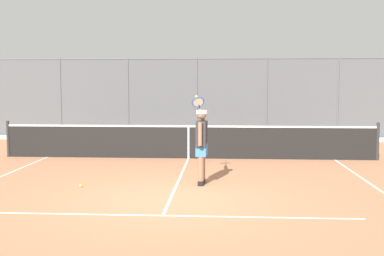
# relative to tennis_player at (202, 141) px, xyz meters

# --- Properties ---
(ground_plane) EXTENTS (60.00, 60.00, 0.00)m
(ground_plane) POSITION_rel_tennis_player_xyz_m (0.53, 1.40, -0.93)
(ground_plane) COLOR #B27551
(court_line_markings) EXTENTS (8.40, 11.07, 0.01)m
(court_line_markings) POSITION_rel_tennis_player_xyz_m (0.53, 2.82, -0.93)
(court_line_markings) COLOR white
(court_line_markings) RESTS_ON ground
(fence_backdrop) EXTENTS (18.96, 1.37, 3.14)m
(fence_backdrop) POSITION_rel_tennis_player_xyz_m (0.53, -8.78, 0.54)
(fence_backdrop) COLOR #565B60
(fence_backdrop) RESTS_ON ground
(tennis_net) EXTENTS (10.80, 0.09, 1.07)m
(tennis_net) POSITION_rel_tennis_player_xyz_m (0.53, -3.50, -0.44)
(tennis_net) COLOR #2D2D2D
(tennis_net) RESTS_ON ground
(tennis_player) EXTENTS (0.41, 1.37, 1.89)m
(tennis_player) POSITION_rel_tennis_player_xyz_m (0.00, 0.00, 0.00)
(tennis_player) COLOR black
(tennis_player) RESTS_ON ground
(tennis_ball_near_baseline) EXTENTS (0.07, 0.07, 0.07)m
(tennis_ball_near_baseline) POSITION_rel_tennis_player_xyz_m (2.51, 0.53, -0.90)
(tennis_ball_near_baseline) COLOR #D6E042
(tennis_ball_near_baseline) RESTS_ON ground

